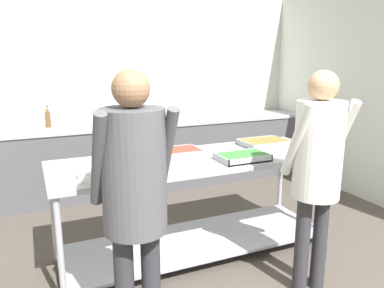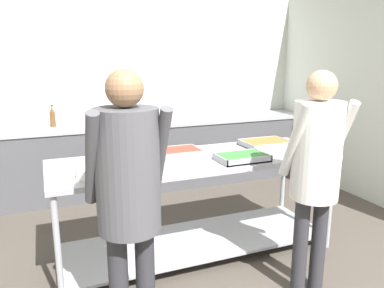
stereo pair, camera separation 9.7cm
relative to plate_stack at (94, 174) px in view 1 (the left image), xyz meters
The scene contains 12 objects.
wall_rear 2.71m from the plate_stack, 66.99° to the left, with size 4.79×0.06×2.65m.
wall_right 3.47m from the plate_stack, ahead, with size 0.06×4.10×2.65m.
back_counter 2.40m from the plate_stack, 63.44° to the left, with size 4.63×0.65×0.92m.
serving_counter 0.99m from the plate_stack, 13.41° to the left, with size 2.47×0.83×0.90m.
plate_stack is the anchor object (origin of this frame).
sauce_pan 0.53m from the plate_stack, 45.13° to the left, with size 0.44×0.30×0.09m.
serving_tray_roast 0.88m from the plate_stack, 24.05° to the left, with size 0.36×0.29×0.05m.
serving_tray_greens 1.24m from the plate_stack, ahead, with size 0.42×0.28×0.05m.
serving_tray_vegetables 1.75m from the plate_stack, 12.26° to the left, with size 0.46×0.33×0.05m.
guest_serving_left 0.68m from the plate_stack, 79.15° to the right, with size 0.47×0.37×1.69m.
guest_serving_right 1.61m from the plate_stack, 23.14° to the right, with size 0.47×0.37×1.67m.
water_bottle 2.20m from the plate_stack, 94.79° to the left, with size 0.07×0.07×0.27m.
Camera 1 is at (-1.43, -1.13, 1.75)m, focal length 35.00 mm.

